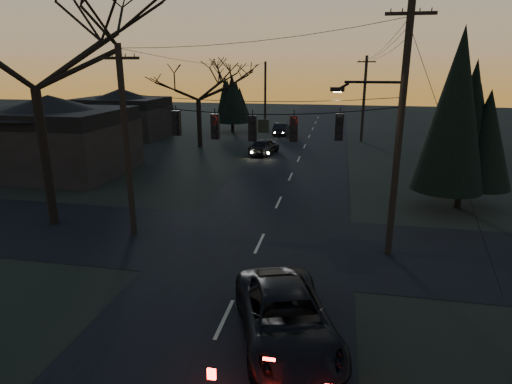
% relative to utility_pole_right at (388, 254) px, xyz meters
% --- Properties ---
extents(main_road, '(8.00, 120.00, 0.02)m').
position_rel_utility_pole_right_xyz_m(main_road, '(-5.50, 10.00, 0.01)').
color(main_road, black).
rests_on(main_road, ground).
extents(cross_road, '(60.00, 7.00, 0.02)m').
position_rel_utility_pole_right_xyz_m(cross_road, '(-5.50, 0.00, 0.01)').
color(cross_road, black).
rests_on(cross_road, ground).
extents(utility_pole_right, '(5.00, 0.30, 10.00)m').
position_rel_utility_pole_right_xyz_m(utility_pole_right, '(0.00, 0.00, 0.00)').
color(utility_pole_right, black).
rests_on(utility_pole_right, ground).
extents(utility_pole_left, '(1.80, 0.30, 8.50)m').
position_rel_utility_pole_right_xyz_m(utility_pole_left, '(-11.50, 0.00, 0.00)').
color(utility_pole_left, black).
rests_on(utility_pole_left, ground).
extents(utility_pole_far_r, '(1.80, 0.30, 8.50)m').
position_rel_utility_pole_right_xyz_m(utility_pole_far_r, '(0.00, 28.00, 0.00)').
color(utility_pole_far_r, black).
rests_on(utility_pole_far_r, ground).
extents(utility_pole_far_l, '(0.30, 0.30, 8.00)m').
position_rel_utility_pole_right_xyz_m(utility_pole_far_l, '(-11.50, 36.00, 0.00)').
color(utility_pole_far_l, black).
rests_on(utility_pole_far_l, ground).
extents(span_signal_assembly, '(11.50, 0.44, 1.65)m').
position_rel_utility_pole_right_xyz_m(span_signal_assembly, '(-5.74, 0.00, 5.20)').
color(span_signal_assembly, black).
rests_on(span_signal_assembly, ground).
extents(bare_tree_left, '(10.34, 10.34, 13.15)m').
position_rel_utility_pole_right_xyz_m(bare_tree_left, '(-16.06, 0.52, 9.20)').
color(bare_tree_left, black).
rests_on(bare_tree_left, ground).
extents(evergreen_right, '(3.97, 3.97, 8.52)m').
position_rel_utility_pole_right_xyz_m(evergreen_right, '(4.40, 7.03, 4.85)').
color(evergreen_right, black).
rests_on(evergreen_right, ground).
extents(bare_tree_dist, '(7.52, 7.52, 8.90)m').
position_rel_utility_pole_right_xyz_m(bare_tree_dist, '(-15.45, 21.94, 6.22)').
color(bare_tree_dist, black).
rests_on(bare_tree_dist, ground).
extents(evergreen_dist, '(3.35, 3.35, 6.17)m').
position_rel_utility_pole_right_xyz_m(evergreen_dist, '(-14.61, 31.57, 3.67)').
color(evergreen_dist, black).
rests_on(evergreen_dist, ground).
extents(house_left_near, '(10.00, 8.00, 5.60)m').
position_rel_utility_pole_right_xyz_m(house_left_near, '(-22.50, 10.00, 2.80)').
color(house_left_near, black).
rests_on(house_left_near, ground).
extents(house_left_far, '(9.00, 7.00, 5.20)m').
position_rel_utility_pole_right_xyz_m(house_left_far, '(-25.50, 26.00, 2.60)').
color(house_left_far, black).
rests_on(house_left_far, ground).
extents(suv_near, '(4.08, 5.92, 1.50)m').
position_rel_utility_pole_right_xyz_m(suv_near, '(-3.49, -6.75, 0.75)').
color(suv_near, black).
rests_on(suv_near, ground).
extents(sedan_oncoming_a, '(2.46, 4.46, 1.44)m').
position_rel_utility_pole_right_xyz_m(sedan_oncoming_a, '(-8.70, 19.41, 0.72)').
color(sedan_oncoming_a, black).
rests_on(sedan_oncoming_a, ground).
extents(sedan_oncoming_b, '(1.44, 4.05, 1.33)m').
position_rel_utility_pole_right_xyz_m(sedan_oncoming_b, '(-8.70, 30.61, 0.67)').
color(sedan_oncoming_b, black).
rests_on(sedan_oncoming_b, ground).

